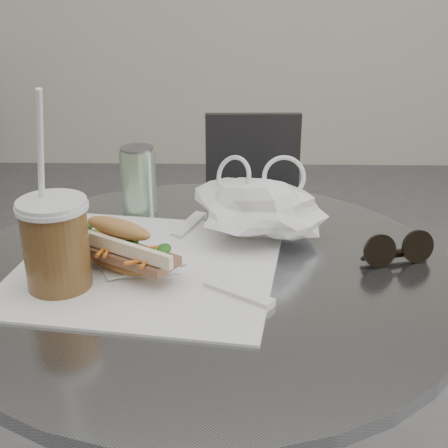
{
  "coord_description": "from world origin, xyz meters",
  "views": [
    {
      "loc": [
        0.04,
        -0.63,
        1.17
      ],
      "look_at": [
        0.03,
        0.25,
        0.79
      ],
      "focal_mm": 50.0,
      "sensor_mm": 36.0,
      "label": 1
    }
  ],
  "objects_px": {
    "banh_mi": "(119,247)",
    "sunglasses": "(398,251)",
    "cafe_table": "(207,414)",
    "chair_far": "(253,248)",
    "iced_coffee": "(56,243)",
    "drink_can": "(138,180)"
  },
  "relations": [
    {
      "from": "cafe_table",
      "to": "banh_mi",
      "type": "xyz_separation_m",
      "value": [
        -0.13,
        -0.01,
        0.31
      ]
    },
    {
      "from": "cafe_table",
      "to": "iced_coffee",
      "type": "bearing_deg",
      "value": -162.81
    },
    {
      "from": "banh_mi",
      "to": "iced_coffee",
      "type": "distance_m",
      "value": 0.09
    },
    {
      "from": "cafe_table",
      "to": "banh_mi",
      "type": "height_order",
      "value": "banh_mi"
    },
    {
      "from": "sunglasses",
      "to": "drink_can",
      "type": "distance_m",
      "value": 0.47
    },
    {
      "from": "chair_far",
      "to": "drink_can",
      "type": "distance_m",
      "value": 0.89
    },
    {
      "from": "iced_coffee",
      "to": "drink_can",
      "type": "height_order",
      "value": "iced_coffee"
    },
    {
      "from": "cafe_table",
      "to": "sunglasses",
      "type": "height_order",
      "value": "sunglasses"
    },
    {
      "from": "chair_far",
      "to": "drink_can",
      "type": "height_order",
      "value": "drink_can"
    },
    {
      "from": "cafe_table",
      "to": "drink_can",
      "type": "height_order",
      "value": "drink_can"
    },
    {
      "from": "banh_mi",
      "to": "sunglasses",
      "type": "bearing_deg",
      "value": 37.3
    },
    {
      "from": "chair_far",
      "to": "drink_can",
      "type": "bearing_deg",
      "value": 70.19
    },
    {
      "from": "cafe_table",
      "to": "iced_coffee",
      "type": "relative_size",
      "value": 2.67
    },
    {
      "from": "chair_far",
      "to": "banh_mi",
      "type": "bearing_deg",
      "value": 74.91
    },
    {
      "from": "cafe_table",
      "to": "chair_far",
      "type": "xyz_separation_m",
      "value": [
        0.1,
        0.94,
        -0.14
      ]
    },
    {
      "from": "banh_mi",
      "to": "drink_can",
      "type": "distance_m",
      "value": 0.24
    },
    {
      "from": "drink_can",
      "to": "cafe_table",
      "type": "bearing_deg",
      "value": -60.02
    },
    {
      "from": "cafe_table",
      "to": "iced_coffee",
      "type": "height_order",
      "value": "iced_coffee"
    },
    {
      "from": "chair_far",
      "to": "sunglasses",
      "type": "relative_size",
      "value": 6.25
    },
    {
      "from": "iced_coffee",
      "to": "cafe_table",
      "type": "bearing_deg",
      "value": 17.19
    },
    {
      "from": "cafe_table",
      "to": "banh_mi",
      "type": "relative_size",
      "value": 3.15
    },
    {
      "from": "chair_far",
      "to": "iced_coffee",
      "type": "bearing_deg",
      "value": 71.47
    }
  ]
}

